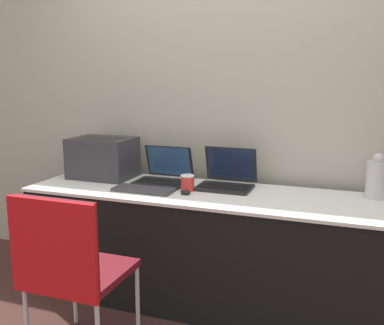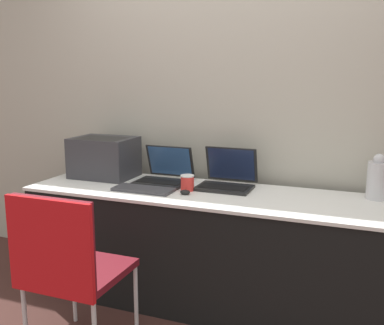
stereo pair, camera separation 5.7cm
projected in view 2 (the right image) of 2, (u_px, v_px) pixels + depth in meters
name	position (u px, v px, depth m)	size (l,w,h in m)	color
ground_plane	(187.00, 324.00, 2.74)	(14.00, 14.00, 0.00)	#472823
wall_back	(227.00, 103.00, 3.20)	(8.00, 0.05, 2.60)	#B7B2A3
table	(206.00, 247.00, 2.97)	(2.38, 0.69, 0.75)	black
printer	(104.00, 156.00, 3.30)	(0.44, 0.34, 0.29)	#333338
laptop_left	(164.00, 174.00, 3.16)	(0.35, 0.32, 0.25)	black
laptop_right	(227.00, 179.00, 3.01)	(0.36, 0.33, 0.26)	black
external_keyboard	(143.00, 189.00, 2.92)	(0.40, 0.16, 0.02)	#3D3D42
coffee_cup	(187.00, 183.00, 2.92)	(0.09, 0.09, 0.10)	red
mouse	(185.00, 192.00, 2.83)	(0.07, 0.05, 0.03)	black
metal_pitcher	(378.00, 179.00, 2.71)	(0.13, 0.13, 0.28)	silver
chair	(65.00, 259.00, 2.28)	(0.49, 0.48, 0.92)	maroon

